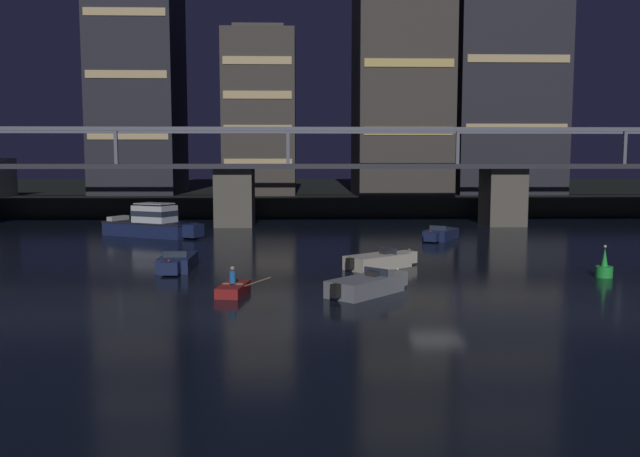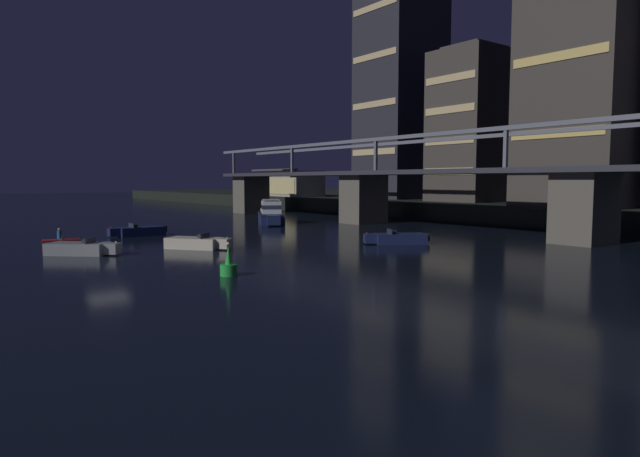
# 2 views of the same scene
# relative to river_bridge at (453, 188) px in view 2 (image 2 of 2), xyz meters

# --- Properties ---
(ground_plane) EXTENTS (400.00, 400.00, 0.00)m
(ground_plane) POSITION_rel_river_bridge_xyz_m (0.00, -32.48, -4.20)
(ground_plane) COLOR black
(river_bridge) EXTENTS (84.47, 6.40, 9.38)m
(river_bridge) POSITION_rel_river_bridge_xyz_m (0.00, 0.00, 0.00)
(river_bridge) COLOR #605B51
(river_bridge) RESTS_ON ground
(tower_west_low) EXTENTS (10.17, 11.04, 35.64)m
(tower_west_low) POSITION_rel_river_bridge_xyz_m (-26.77, 19.29, 15.67)
(tower_west_low) COLOR #282833
(tower_west_low) RESTS_ON far_riverbank
(tower_west_tall) EXTENTS (8.56, 9.24, 19.99)m
(tower_west_tall) POSITION_rel_river_bridge_xyz_m (-11.64, 17.52, 7.85)
(tower_west_tall) COLOR #423D38
(tower_west_tall) RESTS_ON far_riverbank
(tower_central) EXTENTS (10.67, 13.20, 37.40)m
(tower_central) POSITION_rel_river_bridge_xyz_m (5.16, 15.48, 16.55)
(tower_central) COLOR #423D38
(tower_central) RESTS_ON far_riverbank
(waterfront_pavilion) EXTENTS (12.40, 7.40, 4.70)m
(waterfront_pavilion) POSITION_rel_river_bridge_xyz_m (-46.19, 11.91, 0.24)
(waterfront_pavilion) COLOR #B2AD9E
(waterfront_pavilion) RESTS_ON far_riverbank
(cabin_cruiser_near_left) EXTENTS (9.04, 6.14, 2.79)m
(cabin_cruiser_near_left) POSITION_rel_river_bridge_xyz_m (-19.09, -8.83, -3.15)
(cabin_cruiser_near_left) COLOR #19234C
(cabin_cruiser_near_left) RESTS_ON ground
(speedboat_near_center) EXTENTS (4.68, 4.01, 1.16)m
(speedboat_near_center) POSITION_rel_river_bridge_xyz_m (-1.98, -25.64, -3.78)
(speedboat_near_center) COLOR beige
(speedboat_near_center) RESTS_ON ground
(speedboat_near_right) EXTENTS (4.30, 4.47, 1.16)m
(speedboat_near_right) POSITION_rel_river_bridge_xyz_m (-3.48, -33.20, -3.78)
(speedboat_near_right) COLOR gray
(speedboat_near_right) RESTS_ON ground
(speedboat_mid_left) EXTENTS (1.82, 5.19, 1.16)m
(speedboat_mid_left) POSITION_rel_river_bridge_xyz_m (-13.84, -25.89, -3.78)
(speedboat_mid_left) COLOR #19234C
(speedboat_mid_left) RESTS_ON ground
(speedboat_mid_center) EXTENTS (3.58, 4.87, 1.16)m
(speedboat_mid_center) POSITION_rel_river_bridge_xyz_m (4.49, -11.76, -3.78)
(speedboat_mid_center) COLOR #19234C
(speedboat_mid_center) RESTS_ON ground
(channel_buoy) EXTENTS (0.90, 0.90, 1.76)m
(channel_buoy) POSITION_rel_river_bridge_xyz_m (9.75, -29.12, -3.72)
(channel_buoy) COLOR green
(channel_buoy) RESTS_ON ground
(dinghy_with_paddler) EXTENTS (2.54, 2.74, 1.36)m
(dinghy_with_paddler) POSITION_rel_river_bridge_xyz_m (-9.85, -33.14, -3.92)
(dinghy_with_paddler) COLOR maroon
(dinghy_with_paddler) RESTS_ON ground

